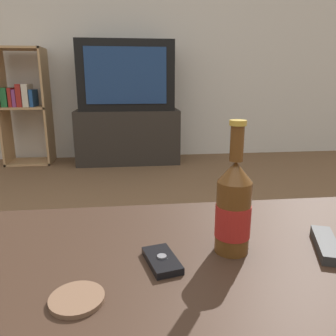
{
  "coord_description": "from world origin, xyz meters",
  "views": [
    {
      "loc": [
        -0.08,
        -0.49,
        0.79
      ],
      "look_at": [
        0.03,
        0.4,
        0.55
      ],
      "focal_mm": 35.0,
      "sensor_mm": 36.0,
      "label": 1
    }
  ],
  "objects_px": {
    "bookshelf": "(24,104)",
    "cell_phone": "(162,260)",
    "television": "(126,76)",
    "tv_stand": "(128,136)",
    "beer_bottle": "(233,208)",
    "remote_control": "(326,245)"
  },
  "relations": [
    {
      "from": "bookshelf",
      "to": "remote_control",
      "type": "height_order",
      "value": "bookshelf"
    },
    {
      "from": "television",
      "to": "bookshelf",
      "type": "relative_size",
      "value": 0.81
    },
    {
      "from": "tv_stand",
      "to": "remote_control",
      "type": "height_order",
      "value": "tv_stand"
    },
    {
      "from": "cell_phone",
      "to": "television",
      "type": "bearing_deg",
      "value": 78.48
    },
    {
      "from": "tv_stand",
      "to": "cell_phone",
      "type": "distance_m",
      "value": 2.68
    },
    {
      "from": "bookshelf",
      "to": "beer_bottle",
      "type": "bearing_deg",
      "value": -66.19
    },
    {
      "from": "television",
      "to": "bookshelf",
      "type": "xyz_separation_m",
      "value": [
        -0.98,
        0.07,
        -0.26
      ]
    },
    {
      "from": "beer_bottle",
      "to": "remote_control",
      "type": "relative_size",
      "value": 1.8
    },
    {
      "from": "tv_stand",
      "to": "remote_control",
      "type": "distance_m",
      "value": 2.7
    },
    {
      "from": "television",
      "to": "cell_phone",
      "type": "xyz_separation_m",
      "value": [
        0.07,
        -2.67,
        -0.38
      ]
    },
    {
      "from": "television",
      "to": "beer_bottle",
      "type": "relative_size",
      "value": 3.26
    },
    {
      "from": "bookshelf",
      "to": "television",
      "type": "bearing_deg",
      "value": -4.27
    },
    {
      "from": "tv_stand",
      "to": "cell_phone",
      "type": "relative_size",
      "value": 8.95
    },
    {
      "from": "tv_stand",
      "to": "beer_bottle",
      "type": "bearing_deg",
      "value": -85.26
    },
    {
      "from": "bookshelf",
      "to": "cell_phone",
      "type": "relative_size",
      "value": 9.84
    },
    {
      "from": "bookshelf",
      "to": "remote_control",
      "type": "xyz_separation_m",
      "value": [
        1.39,
        -2.72,
        -0.12
      ]
    },
    {
      "from": "television",
      "to": "beer_bottle",
      "type": "distance_m",
      "value": 2.66
    },
    {
      "from": "television",
      "to": "bookshelf",
      "type": "height_order",
      "value": "television"
    },
    {
      "from": "bookshelf",
      "to": "cell_phone",
      "type": "bearing_deg",
      "value": -69.08
    },
    {
      "from": "beer_bottle",
      "to": "cell_phone",
      "type": "height_order",
      "value": "beer_bottle"
    },
    {
      "from": "cell_phone",
      "to": "beer_bottle",
      "type": "bearing_deg",
      "value": -0.28
    },
    {
      "from": "tv_stand",
      "to": "bookshelf",
      "type": "xyz_separation_m",
      "value": [
        -0.98,
        0.07,
        0.32
      ]
    }
  ]
}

